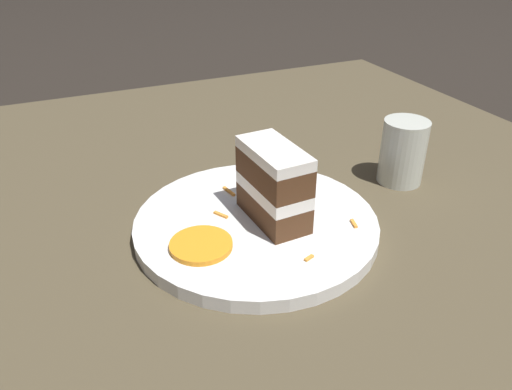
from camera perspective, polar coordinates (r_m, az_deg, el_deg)
name	(u,v)px	position (r m, az deg, el deg)	size (l,w,h in m)	color
ground_plane	(272,249)	(0.65, 1.88, -6.15)	(6.00, 6.00, 0.00)	black
dining_table	(273,239)	(0.64, 1.90, -5.07)	(1.26, 1.14, 0.03)	#4C422D
plate	(256,224)	(0.62, 0.00, -3.36)	(0.30, 0.30, 0.02)	white
cake_slice	(274,184)	(0.60, 2.05, 1.26)	(0.11, 0.06, 0.10)	#4C2D19
cream_dollop	(283,164)	(0.70, 3.16, 3.57)	(0.05, 0.05, 0.04)	white
orange_garnish	(201,245)	(0.57, -6.30, -5.70)	(0.07, 0.07, 0.01)	orange
carrot_shreds_scatter	(276,209)	(0.64, 2.34, -1.61)	(0.19, 0.15, 0.00)	orange
drinking_glass	(402,156)	(0.75, 16.36, 4.32)	(0.06, 0.06, 0.09)	beige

